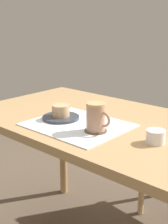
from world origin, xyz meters
name	(u,v)px	position (x,y,z in m)	size (l,w,h in m)	color
dining_table	(106,138)	(0.00, 0.00, 0.65)	(1.30, 0.72, 0.73)	tan
placemat	(78,125)	(-0.06, -0.13, 0.74)	(0.41, 0.34, 0.00)	white
pastry_plate	(61,117)	(-0.16, -0.12, 0.74)	(0.17, 0.17, 0.01)	#333842
pastry	(61,111)	(-0.16, -0.12, 0.78)	(0.08, 0.08, 0.05)	tan
coffee_coaster	(96,131)	(0.05, -0.14, 0.74)	(0.09, 0.09, 0.01)	brown
coffee_mug	(96,117)	(0.06, -0.14, 0.80)	(0.11, 0.08, 0.11)	tan
sugar_bowl	(156,137)	(0.29, -0.09, 0.76)	(0.07, 0.07, 0.05)	white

